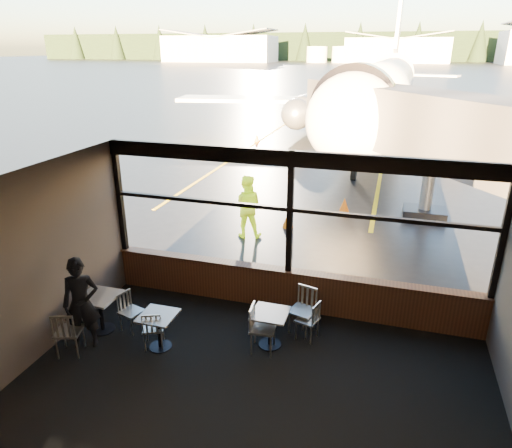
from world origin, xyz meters
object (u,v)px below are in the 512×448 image
at_px(jet_bridge, 453,164).
at_px(cafe_table_left, 101,313).
at_px(chair_left_s, 69,332).
at_px(cone_wing, 257,138).
at_px(cafe_table_near, 270,329).
at_px(chair_mid_w, 131,312).
at_px(airliner, 384,52).
at_px(cone_extra, 288,220).
at_px(chair_near_w, 263,329).
at_px(chair_mid_s, 153,328).
at_px(chair_near_e, 307,320).
at_px(chair_near_n, 302,311).
at_px(passenger, 81,304).
at_px(ground_crew, 246,206).
at_px(cafe_table_mid, 159,331).
at_px(cone_nose, 344,205).

bearing_deg(jet_bridge, cafe_table_left, -133.36).
height_order(chair_left_s, cone_wing, chair_left_s).
distance_m(cafe_table_near, chair_mid_w, 2.82).
xyz_separation_m(airliner, cone_extra, (-1.90, -17.62, -4.91)).
distance_m(chair_near_w, chair_mid_s, 2.08).
xyz_separation_m(airliner, cafe_table_left, (-4.22, -24.27, -4.76)).
distance_m(cafe_table_near, chair_near_e, 0.77).
distance_m(cafe_table_left, chair_mid_s, 1.28).
bearing_deg(chair_mid_w, chair_near_n, 121.88).
xyz_separation_m(chair_mid_w, passenger, (-0.58, -0.70, 0.50)).
distance_m(cafe_table_left, cone_wing, 20.25).
height_order(chair_mid_w, chair_left_s, chair_left_s).
xyz_separation_m(cone_wing, cone_extra, (5.02, -13.42, 0.01)).
bearing_deg(passenger, cafe_table_left, 62.38).
bearing_deg(chair_near_e, chair_near_w, 146.64).
xyz_separation_m(jet_bridge, cafe_table_near, (-3.62, -6.92, -1.86)).
height_order(ground_crew, cone_wing, ground_crew).
distance_m(passenger, ground_crew, 6.23).
distance_m(chair_near_n, chair_mid_s, 2.90).
distance_m(cafe_table_mid, chair_left_s, 1.64).
relative_size(chair_near_w, ground_crew, 0.50).
relative_size(cafe_table_near, cafe_table_left, 0.91).
bearing_deg(cafe_table_near, airliner, 87.97).
relative_size(chair_near_w, chair_left_s, 1.00).
bearing_deg(chair_left_s, passenger, 51.95).
bearing_deg(airliner, chair_near_e, -88.32).
bearing_deg(passenger, chair_mid_w, 22.85).
xyz_separation_m(chair_near_e, chair_left_s, (-4.13, -1.74, 0.06)).
height_order(airliner, chair_near_e, airliner).
relative_size(chair_near_n, cone_wing, 1.99).
relative_size(cafe_table_mid, chair_near_e, 0.87).
bearing_deg(airliner, cone_nose, -89.06).
relative_size(cone_wing, cone_extra, 0.96).
bearing_deg(cone_wing, chair_near_e, -70.69).
bearing_deg(chair_near_n, cafe_table_near, 66.56).
bearing_deg(ground_crew, cafe_table_mid, 80.06).
xyz_separation_m(chair_near_e, chair_mid_w, (-3.44, -0.73, 0.00)).
xyz_separation_m(chair_mid_w, chair_left_s, (-0.69, -1.00, 0.06)).
xyz_separation_m(chair_near_e, ground_crew, (-2.74, 4.67, 0.54)).
bearing_deg(cone_nose, chair_left_s, -112.97).
xyz_separation_m(chair_near_w, chair_mid_s, (-2.03, -0.46, -0.07)).
relative_size(jet_bridge, chair_mid_w, 12.28).
xyz_separation_m(chair_mid_s, passenger, (-1.27, -0.34, 0.51)).
bearing_deg(airliner, chair_mid_w, -96.41).
bearing_deg(cafe_table_mid, chair_near_e, 22.73).
bearing_deg(chair_mid_w, cone_extra, -178.65).
xyz_separation_m(chair_near_e, cone_extra, (-1.69, 5.73, -0.16)).
bearing_deg(chair_near_w, chair_left_s, -76.44).
xyz_separation_m(chair_near_n, chair_left_s, (-3.99, -1.91, -0.01)).
bearing_deg(cafe_table_near, chair_near_w, -114.30).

